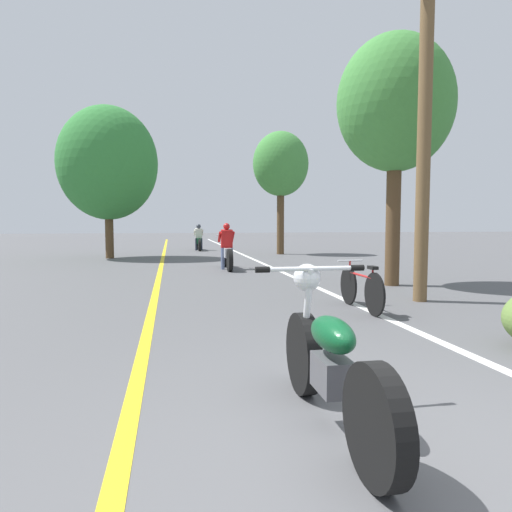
# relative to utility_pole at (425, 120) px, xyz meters

# --- Properties ---
(ground_plane) EXTENTS (120.00, 120.00, 0.00)m
(ground_plane) POSITION_rel_utility_pole_xyz_m (-3.02, -5.10, -3.20)
(ground_plane) COLOR #515154
(lane_stripe_center) EXTENTS (0.14, 48.00, 0.01)m
(lane_stripe_center) POSITION_rel_utility_pole_xyz_m (-4.72, 7.43, -3.20)
(lane_stripe_center) COLOR yellow
(lane_stripe_center) RESTS_ON ground
(lane_stripe_edge) EXTENTS (0.14, 48.00, 0.01)m
(lane_stripe_edge) POSITION_rel_utility_pole_xyz_m (-1.28, 7.43, -3.20)
(lane_stripe_edge) COLOR white
(lane_stripe_edge) RESTS_ON ground
(utility_pole) EXTENTS (1.10, 0.24, 6.23)m
(utility_pole) POSITION_rel_utility_pole_xyz_m (0.00, 0.00, 0.00)
(utility_pole) COLOR brown
(utility_pole) RESTS_ON ground
(roadside_tree_right_near) EXTENTS (2.59, 2.33, 5.52)m
(roadside_tree_right_near) POSITION_rel_utility_pole_xyz_m (0.49, 2.02, 0.79)
(roadside_tree_right_near) COLOR #513A23
(roadside_tree_right_near) RESTS_ON ground
(roadside_tree_right_far) EXTENTS (2.47, 2.22, 5.43)m
(roadside_tree_right_far) POSITION_rel_utility_pole_xyz_m (0.42, 12.36, 0.75)
(roadside_tree_right_far) COLOR #513A23
(roadside_tree_right_far) RESTS_ON ground
(roadside_tree_left) EXTENTS (3.85, 3.46, 5.95)m
(roadside_tree_left) POSITION_rel_utility_pole_xyz_m (-6.79, 11.33, 0.53)
(roadside_tree_left) COLOR #513A23
(roadside_tree_left) RESTS_ON ground
(motorcycle_foreground) EXTENTS (0.87, 2.03, 1.09)m
(motorcycle_foreground) POSITION_rel_utility_pole_xyz_m (-3.34, -4.52, -2.75)
(motorcycle_foreground) COLOR black
(motorcycle_foreground) RESTS_ON ground
(motorcycle_rider_lead) EXTENTS (0.50, 2.09, 1.40)m
(motorcycle_rider_lead) POSITION_rel_utility_pole_xyz_m (-2.74, 6.25, -2.68)
(motorcycle_rider_lead) COLOR black
(motorcycle_rider_lead) RESTS_ON ground
(motorcycle_rider_far) EXTENTS (0.50, 1.96, 1.34)m
(motorcycle_rider_far) POSITION_rel_utility_pole_xyz_m (-3.00, 15.90, -2.69)
(motorcycle_rider_far) COLOR black
(motorcycle_rider_far) RESTS_ON ground
(bicycle_parked) EXTENTS (0.44, 1.69, 0.78)m
(bicycle_parked) POSITION_rel_utility_pole_xyz_m (-1.39, -0.59, -2.84)
(bicycle_parked) COLOR black
(bicycle_parked) RESTS_ON ground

